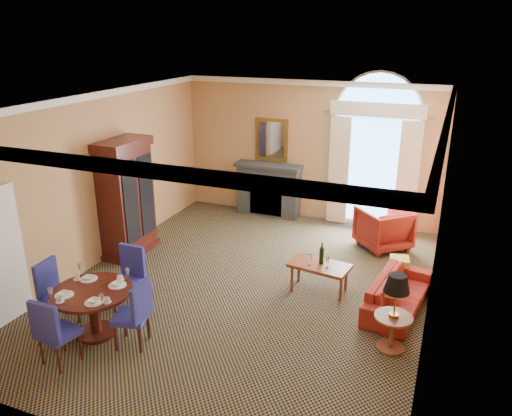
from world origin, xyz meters
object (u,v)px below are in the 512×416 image
at_px(armoire, 126,200).
at_px(sofa, 398,293).
at_px(armchair, 383,228).
at_px(dining_table, 93,302).
at_px(coffee_table, 320,266).
at_px(side_table, 395,303).

bearing_deg(armoire, sofa, -2.16).
height_order(armoire, sofa, armoire).
bearing_deg(sofa, armchair, 22.58).
relative_size(dining_table, armchair, 1.23).
relative_size(coffee_table, side_table, 0.94).
bearing_deg(dining_table, armchair, 53.93).
bearing_deg(sofa, dining_table, 129.12).
relative_size(armoire, dining_table, 2.00).
distance_m(armoire, sofa, 5.34).
bearing_deg(armoire, armchair, 24.38).
height_order(dining_table, armchair, dining_table).
bearing_deg(sofa, armoire, 96.12).
xyz_separation_m(armoire, sofa, (5.27, -0.20, -0.85)).
height_order(armoire, side_table, armoire).
bearing_deg(coffee_table, sofa, 5.59).
relative_size(armoire, side_table, 2.03).
bearing_deg(side_table, armoire, 165.69).
relative_size(armchair, side_table, 0.83).
height_order(dining_table, sofa, dining_table).
distance_m(armoire, side_table, 5.50).
bearing_deg(dining_table, sofa, 30.83).
distance_m(armoire, dining_table, 2.94).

